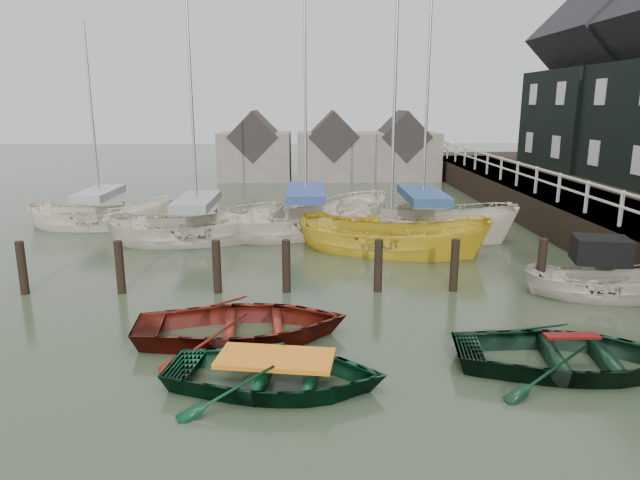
{
  "coord_description": "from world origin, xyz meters",
  "views": [
    {
      "loc": [
        -0.63,
        -11.25,
        4.82
      ],
      "look_at": [
        -0.32,
        2.99,
        1.4
      ],
      "focal_mm": 32.0,
      "sensor_mm": 36.0,
      "label": 1
    }
  ],
  "objects_px": {
    "motorboat": "(599,293)",
    "sailboat_e": "(102,225)",
    "rowboat_dkgreen": "(568,369)",
    "rowboat_green": "(276,387)",
    "rowboat_red": "(244,338)",
    "sailboat_a": "(199,239)",
    "sailboat_d": "(421,235)",
    "sailboat_b": "(306,232)",
    "sailboat_c": "(390,251)"
  },
  "relations": [
    {
      "from": "motorboat",
      "to": "sailboat_e",
      "type": "distance_m",
      "value": 18.02
    },
    {
      "from": "sailboat_e",
      "to": "rowboat_dkgreen",
      "type": "bearing_deg",
      "value": -134.77
    },
    {
      "from": "rowboat_green",
      "to": "sailboat_e",
      "type": "distance_m",
      "value": 15.47
    },
    {
      "from": "rowboat_red",
      "to": "motorboat",
      "type": "bearing_deg",
      "value": -80.17
    },
    {
      "from": "rowboat_green",
      "to": "sailboat_a",
      "type": "bearing_deg",
      "value": 25.76
    },
    {
      "from": "rowboat_red",
      "to": "rowboat_green",
      "type": "bearing_deg",
      "value": -165.06
    },
    {
      "from": "rowboat_dkgreen",
      "to": "sailboat_a",
      "type": "height_order",
      "value": "sailboat_a"
    },
    {
      "from": "rowboat_dkgreen",
      "to": "sailboat_d",
      "type": "xyz_separation_m",
      "value": [
        -0.61,
        10.93,
        0.06
      ]
    },
    {
      "from": "rowboat_red",
      "to": "rowboat_dkgreen",
      "type": "xyz_separation_m",
      "value": [
        6.21,
        -1.57,
        0.0
      ]
    },
    {
      "from": "rowboat_green",
      "to": "motorboat",
      "type": "distance_m",
      "value": 9.21
    },
    {
      "from": "rowboat_red",
      "to": "sailboat_b",
      "type": "distance_m",
      "value": 9.91
    },
    {
      "from": "rowboat_red",
      "to": "rowboat_green",
      "type": "distance_m",
      "value": 2.28
    },
    {
      "from": "rowboat_dkgreen",
      "to": "sailboat_c",
      "type": "height_order",
      "value": "sailboat_c"
    },
    {
      "from": "rowboat_dkgreen",
      "to": "motorboat",
      "type": "bearing_deg",
      "value": -25.55
    },
    {
      "from": "sailboat_c",
      "to": "rowboat_green",
      "type": "bearing_deg",
      "value": -179.11
    },
    {
      "from": "rowboat_green",
      "to": "sailboat_d",
      "type": "xyz_separation_m",
      "value": [
        4.8,
        11.5,
        0.06
      ]
    },
    {
      "from": "sailboat_b",
      "to": "sailboat_e",
      "type": "bearing_deg",
      "value": 57.28
    },
    {
      "from": "motorboat",
      "to": "sailboat_d",
      "type": "height_order",
      "value": "sailboat_d"
    },
    {
      "from": "sailboat_b",
      "to": "rowboat_dkgreen",
      "type": "bearing_deg",
      "value": -179.32
    },
    {
      "from": "sailboat_a",
      "to": "sailboat_c",
      "type": "relative_size",
      "value": 1.14
    },
    {
      "from": "sailboat_a",
      "to": "rowboat_dkgreen",
      "type": "bearing_deg",
      "value": -149.33
    },
    {
      "from": "rowboat_red",
      "to": "sailboat_c",
      "type": "xyz_separation_m",
      "value": [
        4.11,
        7.14,
        0.01
      ]
    },
    {
      "from": "rowboat_red",
      "to": "motorboat",
      "type": "xyz_separation_m",
      "value": [
        8.8,
        2.42,
        0.12
      ]
    },
    {
      "from": "sailboat_c",
      "to": "sailboat_d",
      "type": "distance_m",
      "value": 2.67
    },
    {
      "from": "rowboat_red",
      "to": "sailboat_a",
      "type": "bearing_deg",
      "value": 10.75
    },
    {
      "from": "rowboat_dkgreen",
      "to": "sailboat_e",
      "type": "height_order",
      "value": "sailboat_e"
    },
    {
      "from": "sailboat_a",
      "to": "sailboat_b",
      "type": "distance_m",
      "value": 4.0
    },
    {
      "from": "rowboat_dkgreen",
      "to": "motorboat",
      "type": "distance_m",
      "value": 4.76
    },
    {
      "from": "rowboat_dkgreen",
      "to": "sailboat_e",
      "type": "xyz_separation_m",
      "value": [
        -13.09,
        12.85,
        0.06
      ]
    },
    {
      "from": "rowboat_dkgreen",
      "to": "sailboat_a",
      "type": "distance_m",
      "value": 13.56
    },
    {
      "from": "rowboat_green",
      "to": "sailboat_c",
      "type": "distance_m",
      "value": 9.85
    },
    {
      "from": "sailboat_a",
      "to": "sailboat_b",
      "type": "relative_size",
      "value": 0.91
    },
    {
      "from": "sailboat_b",
      "to": "sailboat_d",
      "type": "relative_size",
      "value": 1.05
    },
    {
      "from": "motorboat",
      "to": "sailboat_a",
      "type": "xyz_separation_m",
      "value": [
        -11.36,
        6.34,
        -0.05
      ]
    },
    {
      "from": "sailboat_c",
      "to": "sailboat_d",
      "type": "xyz_separation_m",
      "value": [
        1.48,
        2.22,
        0.05
      ]
    },
    {
      "from": "rowboat_dkgreen",
      "to": "motorboat",
      "type": "relative_size",
      "value": 1.05
    },
    {
      "from": "sailboat_a",
      "to": "sailboat_e",
      "type": "bearing_deg",
      "value": 50.18
    },
    {
      "from": "motorboat",
      "to": "sailboat_c",
      "type": "distance_m",
      "value": 6.65
    },
    {
      "from": "sailboat_c",
      "to": "sailboat_d",
      "type": "height_order",
      "value": "sailboat_d"
    },
    {
      "from": "rowboat_dkgreen",
      "to": "sailboat_e",
      "type": "relative_size",
      "value": 0.47
    },
    {
      "from": "sailboat_d",
      "to": "sailboat_e",
      "type": "height_order",
      "value": "sailboat_d"
    },
    {
      "from": "rowboat_green",
      "to": "sailboat_d",
      "type": "relative_size",
      "value": 0.33
    },
    {
      "from": "sailboat_a",
      "to": "sailboat_c",
      "type": "distance_m",
      "value": 6.87
    },
    {
      "from": "rowboat_green",
      "to": "sailboat_a",
      "type": "xyz_separation_m",
      "value": [
        -3.36,
        10.91,
        0.06
      ]
    },
    {
      "from": "motorboat",
      "to": "sailboat_b",
      "type": "relative_size",
      "value": 0.32
    },
    {
      "from": "rowboat_red",
      "to": "sailboat_d",
      "type": "distance_m",
      "value": 10.9
    },
    {
      "from": "sailboat_c",
      "to": "rowboat_red",
      "type": "bearing_deg",
      "value": 170.59
    },
    {
      "from": "rowboat_red",
      "to": "sailboat_a",
      "type": "distance_m",
      "value": 9.13
    },
    {
      "from": "sailboat_a",
      "to": "sailboat_b",
      "type": "bearing_deg",
      "value": -84.31
    },
    {
      "from": "rowboat_red",
      "to": "sailboat_c",
      "type": "height_order",
      "value": "sailboat_c"
    }
  ]
}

